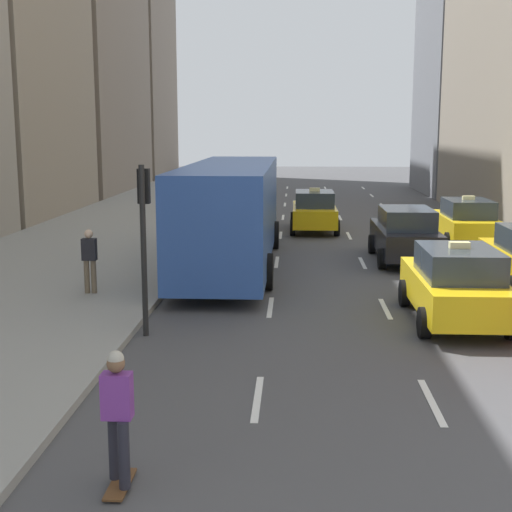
# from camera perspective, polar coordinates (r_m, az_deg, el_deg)

# --- Properties ---
(sidewalk_left) EXTENTS (8.00, 66.00, 0.15)m
(sidewalk_left) POSITION_cam_1_polar(r_m,az_deg,el_deg) (31.15, -10.60, 2.15)
(sidewalk_left) COLOR gray
(sidewalk_left) RESTS_ON ground
(lane_markings) EXTENTS (5.72, 56.00, 0.01)m
(lane_markings) POSITION_cam_1_polar(r_m,az_deg,el_deg) (26.41, 7.92, 0.66)
(lane_markings) COLOR white
(lane_markings) RESTS_ON ground
(taxi_lead) EXTENTS (2.02, 4.40, 1.87)m
(taxi_lead) POSITION_cam_1_polar(r_m,az_deg,el_deg) (16.62, 15.67, -2.18)
(taxi_lead) COLOR yellow
(taxi_lead) RESTS_ON ground
(taxi_second) EXTENTS (2.02, 4.40, 1.87)m
(taxi_second) POSITION_cam_1_polar(r_m,az_deg,el_deg) (27.88, 16.45, 2.65)
(taxi_second) COLOR yellow
(taxi_second) RESTS_ON ground
(taxi_fourth) EXTENTS (2.02, 4.40, 1.87)m
(taxi_fourth) POSITION_cam_1_polar(r_m,az_deg,el_deg) (30.42, 4.68, 3.63)
(taxi_fourth) COLOR yellow
(taxi_fourth) RESTS_ON ground
(sedan_black_near) EXTENTS (2.02, 4.67, 1.79)m
(sedan_black_near) POSITION_cam_1_polar(r_m,az_deg,el_deg) (23.88, 11.84, 1.72)
(sedan_black_near) COLOR black
(sedan_black_near) RESTS_ON ground
(city_bus) EXTENTS (2.80, 11.61, 3.25)m
(city_bus) POSITION_cam_1_polar(r_m,az_deg,el_deg) (22.37, -1.99, 3.65)
(city_bus) COLOR #2D519E
(city_bus) RESTS_ON ground
(skateboarder) EXTENTS (0.36, 0.80, 1.75)m
(skateboarder) POSITION_cam_1_polar(r_m,az_deg,el_deg) (8.88, -11.01, -12.25)
(skateboarder) COLOR brown
(skateboarder) RESTS_ON ground
(pedestrian_far_walking) EXTENTS (0.36, 0.22, 1.65)m
(pedestrian_far_walking) POSITION_cam_1_polar(r_m,az_deg,el_deg) (18.67, -13.17, -0.15)
(pedestrian_far_walking) COLOR brown
(pedestrian_far_walking) RESTS_ON sidewalk_left
(traffic_light_pole) EXTENTS (0.24, 0.42, 3.60)m
(traffic_light_pole) POSITION_cam_1_polar(r_m,az_deg,el_deg) (14.96, -8.97, 2.69)
(traffic_light_pole) COLOR black
(traffic_light_pole) RESTS_ON ground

